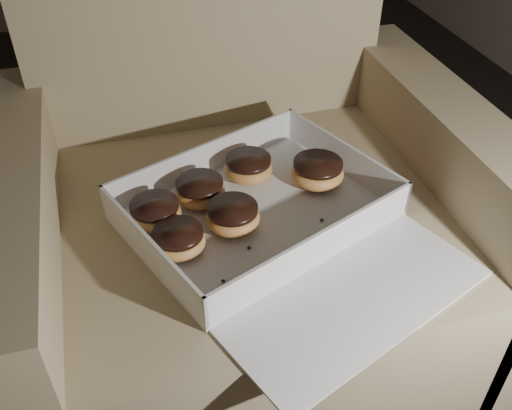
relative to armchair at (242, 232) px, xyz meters
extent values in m
cube|color=#978060|center=(0.00, -0.05, -0.09)|extent=(0.77, 0.77, 0.45)
cube|color=#978060|center=(-0.41, -0.05, -0.02)|extent=(0.13, 0.77, 0.60)
cube|color=#978060|center=(0.41, -0.05, -0.02)|extent=(0.13, 0.77, 0.60)
cube|color=silver|center=(0.00, -0.11, 0.14)|extent=(0.54, 0.48, 0.01)
cube|color=silver|center=(-0.06, 0.04, 0.17)|extent=(0.42, 0.17, 0.07)
cube|color=silver|center=(0.06, -0.26, 0.17)|extent=(0.42, 0.17, 0.07)
cube|color=silver|center=(-0.20, -0.19, 0.17)|extent=(0.13, 0.31, 0.07)
cube|color=silver|center=(0.21, -0.03, 0.17)|extent=(0.13, 0.31, 0.07)
cube|color=#D85777|center=(0.21, -0.03, 0.17)|extent=(0.12, 0.31, 0.06)
cube|color=silver|center=(0.10, -0.35, 0.13)|extent=(0.48, 0.34, 0.01)
ellipsoid|color=#C68145|center=(-0.09, -0.05, 0.16)|extent=(0.10, 0.10, 0.05)
cylinder|color=black|center=(-0.09, -0.05, 0.18)|extent=(0.09, 0.09, 0.01)
ellipsoid|color=#C68145|center=(0.02, 0.00, 0.16)|extent=(0.10, 0.10, 0.05)
cylinder|color=black|center=(0.02, 0.00, 0.18)|extent=(0.09, 0.09, 0.01)
ellipsoid|color=#C68145|center=(-0.18, -0.09, 0.16)|extent=(0.09, 0.09, 0.04)
cylinder|color=black|center=(-0.18, -0.09, 0.18)|extent=(0.09, 0.09, 0.01)
ellipsoid|color=#C68145|center=(0.14, -0.05, 0.17)|extent=(0.10, 0.10, 0.05)
cylinder|color=black|center=(0.14, -0.05, 0.19)|extent=(0.10, 0.10, 0.01)
ellipsoid|color=#C68145|center=(-0.15, -0.17, 0.16)|extent=(0.09, 0.09, 0.04)
cylinder|color=black|center=(-0.15, -0.17, 0.18)|extent=(0.09, 0.09, 0.01)
ellipsoid|color=#C68145|center=(-0.05, -0.14, 0.16)|extent=(0.10, 0.10, 0.05)
cylinder|color=black|center=(-0.05, -0.14, 0.18)|extent=(0.09, 0.09, 0.01)
ellipsoid|color=black|center=(0.11, -0.16, 0.14)|extent=(0.01, 0.01, 0.00)
ellipsoid|color=black|center=(-0.10, -0.26, 0.14)|extent=(0.01, 0.01, 0.00)
ellipsoid|color=black|center=(-0.04, -0.20, 0.14)|extent=(0.01, 0.01, 0.00)
camera|label=1|loc=(-0.22, -0.89, 0.82)|focal=40.00mm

